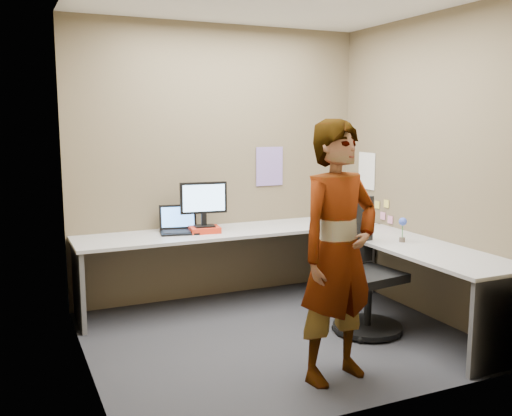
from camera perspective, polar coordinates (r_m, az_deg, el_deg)
name	(u,v)px	position (r m, az deg, el deg)	size (l,w,h in m)	color
ground	(276,337)	(4.84, 2.00, -12.74)	(3.00, 3.00, 0.00)	black
wall_back	(219,163)	(5.71, -3.70, 4.51)	(3.00, 3.00, 0.00)	brown
wall_right	(426,168)	(5.36, 16.68, 3.86)	(2.70, 2.70, 0.00)	brown
wall_left	(81,183)	(4.09, -17.13, 2.39)	(2.70, 2.70, 0.00)	brown
desk	(301,253)	(5.19, 4.50, -4.48)	(2.98, 2.58, 0.73)	#B8B8B8
paper_ream	(205,230)	(5.37, -5.16, -2.17)	(0.28, 0.20, 0.06)	red
monitor	(204,200)	(5.34, -5.25, 0.76)	(0.44, 0.15, 0.42)	black
laptop	(179,226)	(5.41, -7.74, -1.75)	(0.40, 0.35, 0.25)	black
trackball_mouse	(211,228)	(5.45, -4.49, -2.04)	(0.12, 0.08, 0.07)	#B7B7BC
origami	(196,231)	(5.33, -5.98, -2.26)	(0.10, 0.10, 0.06)	white
stapler	(363,225)	(5.70, 10.69, -1.66)	(0.15, 0.04, 0.06)	black
flower	(403,226)	(5.08, 14.45, -1.73)	(0.07, 0.07, 0.22)	brown
calendar_purple	(269,166)	(5.92, 1.35, 4.19)	(0.30, 0.01, 0.40)	#846BB7
calendar_white	(367,171)	(6.06, 11.01, 3.67)	(0.01, 0.28, 0.38)	white
sticky_note_a	(386,204)	(5.82, 12.90, 0.41)	(0.01, 0.07, 0.07)	#F2E059
sticky_note_b	(383,216)	(5.88, 12.57, -0.77)	(0.01, 0.07, 0.07)	pink
sticky_note_c	(390,220)	(5.79, 13.27, -1.15)	(0.01, 0.07, 0.07)	pink
sticky_note_d	(377,205)	(5.94, 12.02, 0.32)	(0.01, 0.07, 0.07)	#F2E059
office_chair	(363,278)	(4.94, 10.67, -6.94)	(0.60, 0.58, 1.10)	black
person	(338,252)	(3.90, 8.22, -4.41)	(0.65, 0.43, 1.79)	#999399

